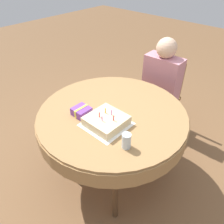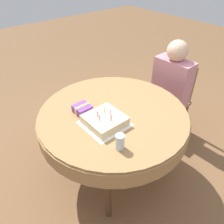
{
  "view_description": "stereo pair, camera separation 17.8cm",
  "coord_description": "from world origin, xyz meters",
  "px_view_note": "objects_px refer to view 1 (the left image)",
  "views": [
    {
      "loc": [
        1.0,
        -1.1,
        1.88
      ],
      "look_at": [
        0.04,
        -0.05,
        0.81
      ],
      "focal_mm": 35.0,
      "sensor_mm": 36.0,
      "label": 1
    },
    {
      "loc": [
        1.13,
        -0.97,
        1.88
      ],
      "look_at": [
        0.04,
        -0.05,
        0.81
      ],
      "focal_mm": 35.0,
      "sensor_mm": 36.0,
      "label": 2
    }
  ],
  "objects_px": {
    "gift_box": "(82,111)",
    "birthday_cake": "(106,121)",
    "person": "(161,79)",
    "drinking_glass": "(126,141)",
    "chair": "(162,93)"
  },
  "relations": [
    {
      "from": "drinking_glass",
      "to": "birthday_cake",
      "type": "bearing_deg",
      "value": 162.78
    },
    {
      "from": "gift_box",
      "to": "person",
      "type": "bearing_deg",
      "value": 85.6
    },
    {
      "from": "gift_box",
      "to": "birthday_cake",
      "type": "bearing_deg",
      "value": 10.95
    },
    {
      "from": "birthday_cake",
      "to": "gift_box",
      "type": "xyz_separation_m",
      "value": [
        -0.24,
        -0.05,
        -0.0
      ]
    },
    {
      "from": "birthday_cake",
      "to": "person",
      "type": "bearing_deg",
      "value": 98.27
    },
    {
      "from": "birthday_cake",
      "to": "drinking_glass",
      "type": "relative_size",
      "value": 2.39
    },
    {
      "from": "person",
      "to": "drinking_glass",
      "type": "height_order",
      "value": "person"
    },
    {
      "from": "person",
      "to": "gift_box",
      "type": "relative_size",
      "value": 8.37
    },
    {
      "from": "person",
      "to": "drinking_glass",
      "type": "xyz_separation_m",
      "value": [
        0.43,
        -1.15,
        0.13
      ]
    },
    {
      "from": "chair",
      "to": "drinking_glass",
      "type": "bearing_deg",
      "value": -72.73
    },
    {
      "from": "person",
      "to": "chair",
      "type": "bearing_deg",
      "value": 90.0
    },
    {
      "from": "drinking_glass",
      "to": "gift_box",
      "type": "distance_m",
      "value": 0.51
    },
    {
      "from": "chair",
      "to": "birthday_cake",
      "type": "height_order",
      "value": "birthday_cake"
    },
    {
      "from": "drinking_glass",
      "to": "gift_box",
      "type": "height_order",
      "value": "drinking_glass"
    },
    {
      "from": "chair",
      "to": "birthday_cake",
      "type": "relative_size",
      "value": 3.07
    }
  ]
}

